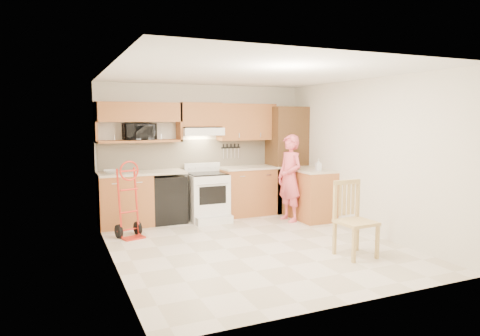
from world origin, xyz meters
TOP-DOWN VIEW (x-y plane):
  - floor at (0.00, 0.00)m, footprint 4.00×4.50m
  - ceiling at (0.00, 0.00)m, footprint 4.00×4.50m
  - wall_back at (0.00, 2.26)m, footprint 4.00×0.02m
  - wall_front at (0.00, -2.26)m, footprint 4.00×0.02m
  - wall_left at (-2.01, 0.00)m, footprint 0.02×4.50m
  - wall_right at (2.01, 0.00)m, footprint 0.02×4.50m
  - backsplash at (0.00, 2.23)m, footprint 3.92×0.03m
  - lower_cab_left at (-1.55, 1.95)m, footprint 0.90×0.60m
  - dishwasher at (-0.80, 1.95)m, footprint 0.60×0.60m
  - lower_cab_right at (0.83, 1.95)m, footprint 1.14×0.60m
  - countertop_left at (-1.25, 1.95)m, footprint 1.50×0.63m
  - countertop_right at (0.83, 1.95)m, footprint 1.14×0.63m
  - cab_return_right at (1.70, 1.15)m, footprint 0.60×1.00m
  - countertop_return at (1.70, 1.15)m, footprint 0.63×1.00m
  - pantry_tall at (1.65, 1.95)m, footprint 0.70×0.60m
  - upper_cab_left at (-1.25, 2.08)m, footprint 1.50×0.33m
  - upper_shelf_mw at (-1.25, 2.08)m, footprint 1.50×0.33m
  - upper_cab_center at (-0.12, 2.08)m, footprint 0.76×0.33m
  - upper_cab_right at (0.83, 2.08)m, footprint 1.14×0.33m
  - range_hood at (-0.12, 2.02)m, footprint 0.76×0.46m
  - knife_strip at (0.55, 2.21)m, footprint 0.40×0.05m
  - microwave at (-1.25, 2.08)m, footprint 0.56×0.41m
  - range at (-0.08, 1.77)m, footprint 0.70×0.92m
  - person at (1.27, 1.15)m, footprint 0.45×0.62m
  - hand_truck at (-1.59, 1.15)m, footprint 0.52×0.50m
  - dining_chair at (1.05, -1.02)m, footprint 0.48×0.52m
  - soap_bottle at (1.70, 0.87)m, footprint 0.11×0.11m
  - bowl at (-1.78, 1.95)m, footprint 0.28×0.28m

SIDE VIEW (x-z plane):
  - floor at x=0.00m, z-range -0.02..0.00m
  - dishwasher at x=-0.80m, z-range 0.00..0.85m
  - lower_cab_left at x=-1.55m, z-range 0.00..0.90m
  - lower_cab_right at x=0.83m, z-range 0.00..0.90m
  - cab_return_right at x=1.70m, z-range 0.00..0.90m
  - dining_chair at x=1.05m, z-range 0.00..1.03m
  - range at x=-0.08m, z-range 0.00..1.03m
  - hand_truck at x=-1.59m, z-range 0.00..1.10m
  - person at x=1.27m, z-range 0.00..1.58m
  - countertop_left at x=-1.25m, z-range 0.90..0.94m
  - countertop_right at x=0.83m, z-range 0.90..0.94m
  - countertop_return at x=1.70m, z-range 0.90..0.94m
  - bowl at x=-1.78m, z-range 0.94..1.00m
  - soap_bottle at x=1.70m, z-range 0.94..1.14m
  - pantry_tall at x=1.65m, z-range 0.00..2.10m
  - backsplash at x=0.00m, z-range 0.92..1.48m
  - knife_strip at x=0.55m, z-range 1.09..1.39m
  - wall_back at x=0.00m, z-range 0.00..2.50m
  - wall_front at x=0.00m, z-range 0.00..2.50m
  - wall_left at x=-2.01m, z-range 0.00..2.50m
  - wall_right at x=2.01m, z-range 0.00..2.50m
  - upper_shelf_mw at x=-1.25m, z-range 1.45..1.49m
  - range_hood at x=-0.12m, z-range 1.56..1.70m
  - microwave at x=-1.25m, z-range 1.49..1.78m
  - upper_cab_right at x=0.83m, z-range 1.45..2.15m
  - upper_cab_center at x=-0.12m, z-range 1.72..2.16m
  - upper_cab_left at x=-1.25m, z-range 1.81..2.15m
  - ceiling at x=0.00m, z-range 2.50..2.52m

